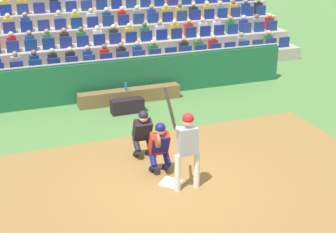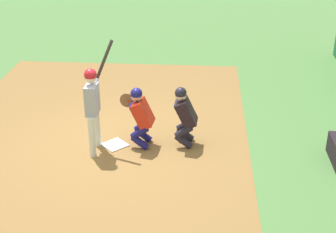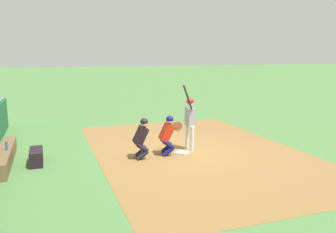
# 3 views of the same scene
# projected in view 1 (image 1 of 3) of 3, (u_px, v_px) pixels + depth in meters

# --- Properties ---
(ground_plane) EXTENTS (160.00, 160.00, 0.00)m
(ground_plane) POSITION_uv_depth(u_px,v_px,m) (171.00, 183.00, 10.87)
(ground_plane) COLOR #4E7D41
(infield_dirt_patch) EXTENTS (10.02, 6.60, 0.01)m
(infield_dirt_patch) POSITION_uv_depth(u_px,v_px,m) (179.00, 194.00, 10.43)
(infield_dirt_patch) COLOR olive
(infield_dirt_patch) RESTS_ON ground_plane
(home_plate_marker) EXTENTS (0.62, 0.62, 0.02)m
(home_plate_marker) POSITION_uv_depth(u_px,v_px,m) (171.00, 183.00, 10.86)
(home_plate_marker) COLOR white
(home_plate_marker) RESTS_ON infield_dirt_patch
(batter_at_plate) EXTENTS (0.68, 0.54, 2.23)m
(batter_at_plate) POSITION_uv_depth(u_px,v_px,m) (187.00, 143.00, 10.24)
(batter_at_plate) COLOR silver
(batter_at_plate) RESTS_ON ground_plane
(catcher_crouching) EXTENTS (0.49, 0.72, 1.29)m
(catcher_crouching) POSITION_uv_depth(u_px,v_px,m) (159.00, 145.00, 11.04)
(catcher_crouching) COLOR navy
(catcher_crouching) RESTS_ON ground_plane
(home_plate_umpire) EXTENTS (0.48, 0.49, 1.28)m
(home_plate_umpire) POSITION_uv_depth(u_px,v_px,m) (143.00, 131.00, 11.79)
(home_plate_umpire) COLOR black
(home_plate_umpire) RESTS_ON ground_plane
(dugout_wall) EXTENTS (12.70, 0.24, 1.34)m
(dugout_wall) POSITION_uv_depth(u_px,v_px,m) (105.00, 80.00, 15.77)
(dugout_wall) COLOR #1C5F3C
(dugout_wall) RESTS_ON ground_plane
(dugout_bench) EXTENTS (3.31, 0.40, 0.44)m
(dugout_bench) POSITION_uv_depth(u_px,v_px,m) (130.00, 96.00, 15.67)
(dugout_bench) COLOR brown
(dugout_bench) RESTS_ON ground_plane
(water_bottle_on_bench) EXTENTS (0.07, 0.07, 0.26)m
(water_bottle_on_bench) POSITION_uv_depth(u_px,v_px,m) (126.00, 87.00, 15.41)
(water_bottle_on_bench) COLOR blue
(water_bottle_on_bench) RESTS_ON dugout_bench
(equipment_duffel_bag) EXTENTS (0.99, 0.36, 0.43)m
(equipment_duffel_bag) POSITION_uv_depth(u_px,v_px,m) (127.00, 106.00, 14.80)
(equipment_duffel_bag) COLOR black
(equipment_duffel_bag) RESTS_ON ground_plane
(bleacher_stand) EXTENTS (17.69, 6.04, 3.69)m
(bleacher_stand) POSITION_uv_depth(u_px,v_px,m) (71.00, 31.00, 20.64)
(bleacher_stand) COLOR #A79A90
(bleacher_stand) RESTS_ON ground_plane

